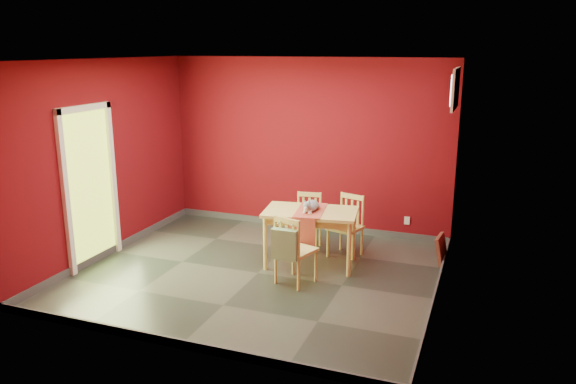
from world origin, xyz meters
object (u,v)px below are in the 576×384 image
(chair_near, at_px, (294,249))
(tote_bag, at_px, (285,244))
(dining_table, at_px, (311,217))
(picture_frame, at_px, (441,249))
(chair_far_left, at_px, (308,221))
(cat, at_px, (311,204))
(chair_far_right, at_px, (347,225))

(chair_near, bearing_deg, tote_bag, -101.29)
(dining_table, distance_m, tote_bag, 0.87)
(dining_table, xyz_separation_m, picture_frame, (1.65, 0.67, -0.47))
(chair_far_left, height_order, cat, cat)
(tote_bag, relative_size, cat, 1.13)
(dining_table, relative_size, cat, 3.32)
(dining_table, bearing_deg, tote_bag, -92.67)
(dining_table, xyz_separation_m, cat, (0.01, -0.02, 0.19))
(cat, bearing_deg, chair_far_right, 60.66)
(chair_far_left, height_order, picture_frame, chair_far_left)
(dining_table, xyz_separation_m, chair_far_right, (0.36, 0.52, -0.22))
(chair_near, distance_m, cat, 0.76)
(chair_far_right, bearing_deg, tote_bag, -106.24)
(chair_far_right, xyz_separation_m, tote_bag, (-0.40, -1.39, 0.14))
(chair_far_right, height_order, chair_near, chair_near)
(chair_far_left, relative_size, cat, 2.06)
(chair_far_left, xyz_separation_m, chair_near, (0.23, -1.26, 0.04))
(chair_far_right, distance_m, picture_frame, 1.31)
(chair_far_left, distance_m, chair_near, 1.28)
(picture_frame, bearing_deg, dining_table, -157.91)
(dining_table, distance_m, picture_frame, 1.84)
(chair_far_right, bearing_deg, chair_near, -107.09)
(chair_far_right, height_order, tote_bag, chair_far_right)
(tote_bag, height_order, picture_frame, tote_bag)
(cat, bearing_deg, chair_far_left, 115.50)
(dining_table, xyz_separation_m, chair_near, (0.00, -0.66, -0.21))
(picture_frame, bearing_deg, tote_bag, -137.67)
(chair_far_left, xyz_separation_m, cat, (0.24, -0.62, 0.44))
(dining_table, distance_m, chair_far_right, 0.67)
(chair_near, distance_m, tote_bag, 0.25)
(chair_near, bearing_deg, dining_table, 90.08)
(chair_far_left, distance_m, tote_bag, 1.49)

